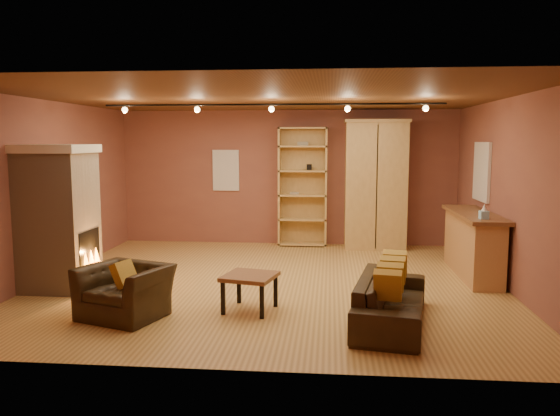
# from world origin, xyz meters

# --- Properties ---
(floor) EXTENTS (7.00, 7.00, 0.00)m
(floor) POSITION_xyz_m (0.00, 0.00, 0.00)
(floor) COLOR #A67A3B
(floor) RESTS_ON ground
(ceiling) EXTENTS (7.00, 7.00, 0.00)m
(ceiling) POSITION_xyz_m (0.00, 0.00, 2.80)
(ceiling) COLOR brown
(ceiling) RESTS_ON back_wall
(back_wall) EXTENTS (7.00, 0.02, 2.80)m
(back_wall) POSITION_xyz_m (0.00, 3.25, 1.40)
(back_wall) COLOR brown
(back_wall) RESTS_ON floor
(left_wall) EXTENTS (0.02, 6.50, 2.80)m
(left_wall) POSITION_xyz_m (-3.50, 0.00, 1.40)
(left_wall) COLOR brown
(left_wall) RESTS_ON floor
(right_wall) EXTENTS (0.02, 6.50, 2.80)m
(right_wall) POSITION_xyz_m (3.50, 0.00, 1.40)
(right_wall) COLOR brown
(right_wall) RESTS_ON floor
(fireplace) EXTENTS (1.01, 0.98, 2.12)m
(fireplace) POSITION_xyz_m (-3.04, -0.60, 1.06)
(fireplace) COLOR tan
(fireplace) RESTS_ON floor
(back_window) EXTENTS (0.56, 0.04, 0.86)m
(back_window) POSITION_xyz_m (-1.30, 3.23, 1.55)
(back_window) COLOR silver
(back_window) RESTS_ON back_wall
(bookcase) EXTENTS (1.00, 0.39, 2.45)m
(bookcase) POSITION_xyz_m (0.34, 3.12, 1.24)
(bookcase) COLOR tan
(bookcase) RESTS_ON floor
(armoire) EXTENTS (1.27, 0.72, 2.59)m
(armoire) POSITION_xyz_m (1.81, 2.92, 1.30)
(armoire) COLOR tan
(armoire) RESTS_ON floor
(bar_counter) EXTENTS (0.58, 2.16, 1.03)m
(bar_counter) POSITION_xyz_m (3.20, 0.73, 0.53)
(bar_counter) COLOR tan
(bar_counter) RESTS_ON floor
(tissue_box) EXTENTS (0.12, 0.12, 0.22)m
(tissue_box) POSITION_xyz_m (3.15, -0.01, 1.12)
(tissue_box) COLOR #8CC4E1
(tissue_box) RESTS_ON bar_counter
(right_window) EXTENTS (0.05, 0.90, 1.00)m
(right_window) POSITION_xyz_m (3.47, 1.40, 1.65)
(right_window) COLOR silver
(right_window) RESTS_ON right_wall
(loveseat) EXTENTS (0.90, 1.99, 0.79)m
(loveseat) POSITION_xyz_m (1.64, -1.74, 0.39)
(loveseat) COLOR black
(loveseat) RESTS_ON floor
(armchair) EXTENTS (1.14, 0.92, 0.86)m
(armchair) POSITION_xyz_m (-1.61, -1.79, 0.43)
(armchair) COLOR black
(armchair) RESTS_ON floor
(coffee_table) EXTENTS (0.75, 0.75, 0.47)m
(coffee_table) POSITION_xyz_m (-0.11, -1.40, 0.40)
(coffee_table) COLOR brown
(coffee_table) RESTS_ON floor
(track_rail) EXTENTS (5.20, 0.09, 0.13)m
(track_rail) POSITION_xyz_m (0.00, 0.20, 2.69)
(track_rail) COLOR black
(track_rail) RESTS_ON ceiling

